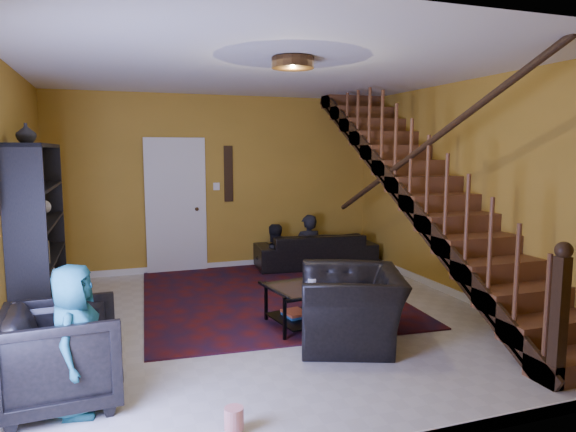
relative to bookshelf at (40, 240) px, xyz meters
The scene contains 20 objects.
floor 2.66m from the bookshelf, 14.01° to the right, with size 5.50×5.50×0.00m, color beige.
room 1.59m from the bookshelf, 34.27° to the left, with size 5.50×5.50×5.50m.
staircase 4.59m from the bookshelf, ahead, with size 0.95×5.02×3.18m.
bookshelf is the anchor object (origin of this frame).
door 2.73m from the bookshelf, 51.26° to the left, with size 0.82×0.05×2.05m, color silver.
wall_hanging 3.38m from the bookshelf, 39.82° to the left, with size 0.14×0.03×0.90m, color black.
ceiling_fixture 3.30m from the bookshelf, 30.20° to the right, with size 0.40×0.40×0.10m, color #3F2814.
rug 2.87m from the bookshelf, ahead, with size 3.21×3.66×0.02m, color #470E0C.
sofa 4.31m from the bookshelf, 23.53° to the left, with size 1.95×0.76×0.57m, color black.
armchair_left 2.08m from the bookshelf, 79.75° to the right, with size 0.82×0.85×0.77m, color black.
armchair_right 3.41m from the bookshelf, 26.95° to the right, with size 1.13×0.98×0.73m, color black.
person_adult_a 4.25m from the bookshelf, 24.75° to the left, with size 0.48×0.32×1.33m, color black.
person_adult_b 3.74m from the bookshelf, 28.69° to the left, with size 0.58×0.45×1.20m, color black.
person_child 2.23m from the bookshelf, 78.02° to the right, with size 0.55×0.36×1.13m, color #195060.
coffee_table 3.18m from the bookshelf, 18.07° to the right, with size 1.33×0.91×0.47m.
cup_a 2.98m from the bookshelf, 20.24° to the right, with size 0.12×0.12×0.09m, color #999999.
cup_b 3.16m from the bookshelf, 15.23° to the right, with size 0.10×0.10×0.09m, color #999999.
bowl 3.01m from the bookshelf, 18.32° to the right, with size 0.21×0.21×0.05m, color #999999.
vase 1.24m from the bookshelf, 90.00° to the right, with size 0.18×0.18×0.19m, color #999999.
popcorn_bucket 3.27m from the bookshelf, 61.78° to the right, with size 0.14×0.14×0.15m, color red.
Camera 1 is at (-1.65, -5.44, 1.94)m, focal length 32.00 mm.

